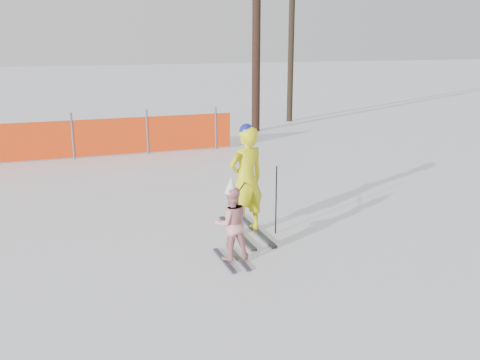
% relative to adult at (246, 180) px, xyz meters
% --- Properties ---
extents(ground, '(120.00, 120.00, 0.00)m').
position_rel_adult_xyz_m(ground, '(-0.21, -0.78, -0.92)').
color(ground, white).
rests_on(ground, ground).
extents(adult, '(0.72, 1.64, 1.84)m').
position_rel_adult_xyz_m(adult, '(0.00, 0.00, 0.00)').
color(adult, black).
rests_on(adult, ground).
extents(child, '(0.54, 0.91, 1.27)m').
position_rel_adult_xyz_m(child, '(-0.61, -1.02, -0.34)').
color(child, black).
rests_on(child, ground).
extents(ski_poles, '(1.02, 0.82, 1.16)m').
position_rel_adult_xyz_m(ski_poles, '(0.11, -0.34, -0.20)').
color(ski_poles, black).
rests_on(ski_poles, ground).
extents(tree_trunks, '(2.36, 1.99, 6.58)m').
position_rel_adult_xyz_m(tree_trunks, '(4.62, 10.04, 2.32)').
color(tree_trunks, black).
rests_on(tree_trunks, ground).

